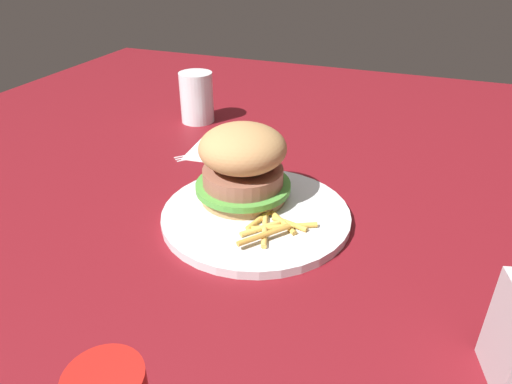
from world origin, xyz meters
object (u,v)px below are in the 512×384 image
object	(u,v)px
napkin	(222,150)
fork	(221,149)
fries_pile	(273,227)
plate	(256,215)
sandwich	(243,164)
drink_glass	(197,101)

from	to	relation	value
napkin	fork	xyz separation A→B (m)	(0.00, 0.00, 0.00)
fries_pile	fork	distance (m)	0.28
plate	sandwich	xyz separation A→B (m)	(0.03, -0.03, 0.06)
plate	drink_glass	distance (m)	0.39
fries_pile	fork	world-z (taller)	fries_pile
sandwich	plate	bearing A→B (deg)	137.06
fries_pile	plate	bearing A→B (deg)	-43.44
napkin	fork	world-z (taller)	fork
napkin	sandwich	bearing A→B (deg)	123.80
fork	plate	bearing A→B (deg)	126.50
napkin	drink_glass	world-z (taller)	drink_glass
fries_pile	sandwich	bearing A→B (deg)	-43.21
drink_glass	plate	bearing A→B (deg)	128.81
fries_pile	drink_glass	size ratio (longest dim) A/B	1.01
sandwich	fries_pile	bearing A→B (deg)	136.79
fries_pile	drink_glass	bearing A→B (deg)	-50.33
fries_pile	napkin	world-z (taller)	fries_pile
fries_pile	fork	bearing A→B (deg)	-51.76
plate	napkin	size ratio (longest dim) A/B	2.31
plate	sandwich	world-z (taller)	sandwich
napkin	fries_pile	bearing A→B (deg)	127.92
sandwich	napkin	world-z (taller)	sandwich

